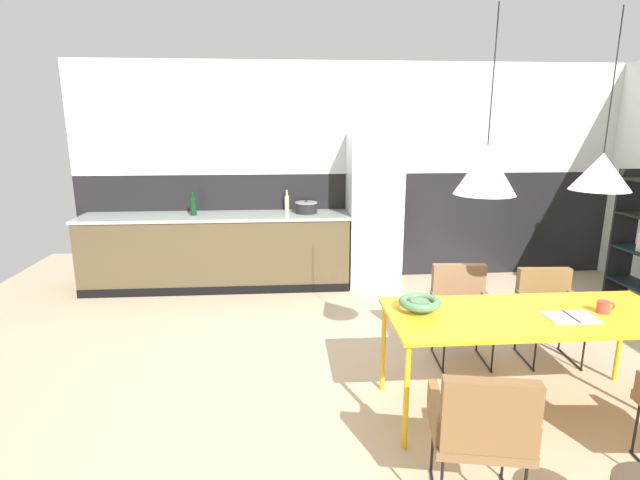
% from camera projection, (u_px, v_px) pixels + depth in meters
% --- Properties ---
extents(ground_plane, '(9.17, 9.17, 0.00)m').
position_uv_depth(ground_plane, '(418.00, 407.00, 3.51)').
color(ground_plane, tan).
extents(back_wall_splashback_dark, '(7.05, 0.12, 1.37)m').
position_uv_depth(back_wall_splashback_dark, '(356.00, 225.00, 6.42)').
color(back_wall_splashback_dark, black).
rests_on(back_wall_splashback_dark, ground).
extents(back_wall_panel_upper, '(7.05, 0.12, 1.37)m').
position_uv_depth(back_wall_panel_upper, '(357.00, 119.00, 6.09)').
color(back_wall_panel_upper, silver).
rests_on(back_wall_panel_upper, back_wall_splashback_dark).
extents(kitchen_counter, '(3.24, 0.63, 0.92)m').
position_uv_depth(kitchen_counter, '(217.00, 251.00, 5.99)').
color(kitchen_counter, '#4C3F29').
rests_on(kitchen_counter, ground).
extents(refrigerator_column, '(0.63, 0.60, 1.88)m').
position_uv_depth(refrigerator_column, '(374.00, 211.00, 6.02)').
color(refrigerator_column, silver).
rests_on(refrigerator_column, ground).
extents(dining_table, '(1.96, 0.77, 0.74)m').
position_uv_depth(dining_table, '(531.00, 319.00, 3.31)').
color(dining_table, gold).
rests_on(dining_table, ground).
extents(armchair_far_side, '(0.52, 0.50, 0.81)m').
position_uv_depth(armchair_far_side, '(461.00, 303.00, 4.14)').
color(armchair_far_side, brown).
rests_on(armchair_far_side, ground).
extents(armchair_by_stool, '(0.56, 0.55, 0.83)m').
position_uv_depth(armchair_by_stool, '(482.00, 423.00, 2.45)').
color(armchair_by_stool, brown).
rests_on(armchair_by_stool, ground).
extents(armchair_head_of_table, '(0.51, 0.50, 0.77)m').
position_uv_depth(armchair_head_of_table, '(548.00, 303.00, 4.17)').
color(armchair_head_of_table, brown).
rests_on(armchair_head_of_table, ground).
extents(fruit_bowl, '(0.29, 0.29, 0.09)m').
position_uv_depth(fruit_bowl, '(420.00, 303.00, 3.32)').
color(fruit_bowl, '#4C704C').
rests_on(fruit_bowl, dining_table).
extents(open_book, '(0.32, 0.21, 0.02)m').
position_uv_depth(open_book, '(571.00, 317.00, 3.22)').
color(open_book, white).
rests_on(open_book, dining_table).
extents(mug_short_terracotta, '(0.12, 0.08, 0.08)m').
position_uv_depth(mug_short_terracotta, '(604.00, 307.00, 3.30)').
color(mug_short_terracotta, '#B23D33').
rests_on(mug_short_terracotta, dining_table).
extents(cooking_pot, '(0.28, 0.28, 0.16)m').
position_uv_depth(cooking_pot, '(306.00, 208.00, 5.98)').
color(cooking_pot, black).
rests_on(cooking_pot, kitchen_counter).
extents(bottle_oil_tall, '(0.08, 0.08, 0.28)m').
position_uv_depth(bottle_oil_tall, '(193.00, 205.00, 5.82)').
color(bottle_oil_tall, '#0F3319').
rests_on(bottle_oil_tall, kitchen_counter).
extents(bottle_spice_small, '(0.06, 0.06, 0.26)m').
position_uv_depth(bottle_spice_small, '(287.00, 202.00, 6.14)').
color(bottle_spice_small, tan).
rests_on(bottle_spice_small, kitchen_counter).
extents(pendant_lamp_over_table_near, '(0.39, 0.39, 1.14)m').
position_uv_depth(pendant_lamp_over_table_near, '(486.00, 170.00, 3.06)').
color(pendant_lamp_over_table_near, black).
extents(pendant_lamp_over_table_far, '(0.37, 0.37, 1.12)m').
position_uv_depth(pendant_lamp_over_table_far, '(601.00, 172.00, 3.15)').
color(pendant_lamp_over_table_far, black).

